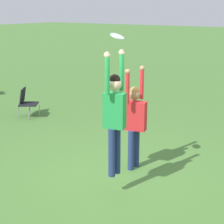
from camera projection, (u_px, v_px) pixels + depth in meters
ground_plane at (120, 177)px, 7.35m from camera, size 120.00×120.00×0.00m
person_jumping at (115, 111)px, 6.33m from camera, size 0.51×0.40×2.19m
person_defending at (134, 116)px, 7.46m from camera, size 0.63×0.51×2.10m
frisbee at (117, 36)px, 6.54m from camera, size 0.25×0.24×0.11m
camping_chair_1 at (26, 101)px, 11.33m from camera, size 0.73×0.80×0.86m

